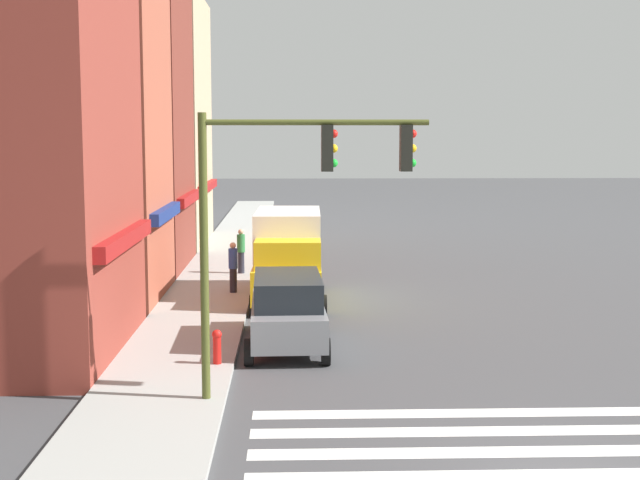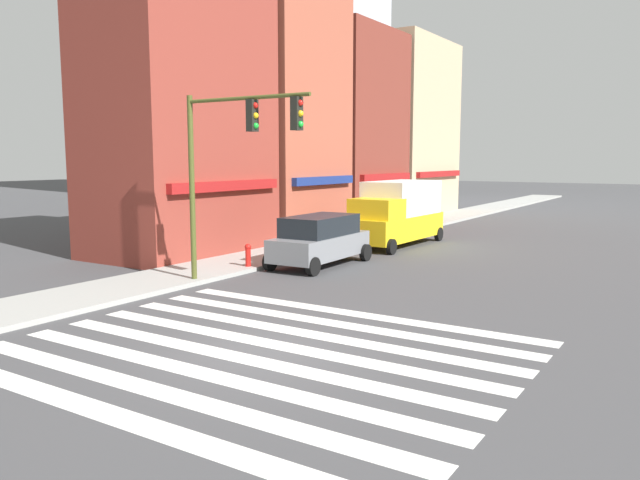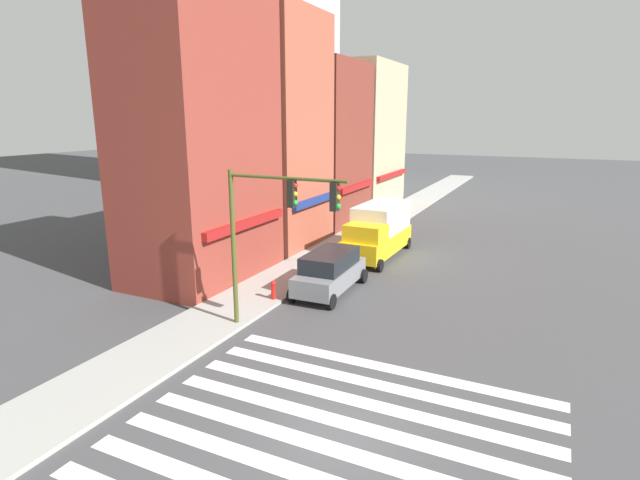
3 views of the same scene
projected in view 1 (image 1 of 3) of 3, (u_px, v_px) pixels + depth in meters
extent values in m
cube|color=silver|center=(566.00, 475.00, 14.91)|extent=(0.56, 10.80, 0.01)
cube|color=silver|center=(547.00, 451.00, 16.02)|extent=(0.56, 10.80, 0.01)
cube|color=silver|center=(530.00, 431.00, 17.14)|extent=(0.56, 10.80, 0.01)
cube|color=silver|center=(516.00, 412.00, 18.26)|extent=(0.56, 10.80, 0.01)
cube|color=maroon|center=(14.00, 41.00, 22.19)|extent=(7.57, 5.00, 15.96)
cube|color=maroon|center=(126.00, 239.00, 22.86)|extent=(6.44, 0.30, 0.40)
cube|color=#9E4C38|center=(84.00, 93.00, 29.70)|extent=(6.30, 5.00, 14.09)
cube|color=navy|center=(166.00, 213.00, 30.27)|extent=(5.36, 0.30, 0.40)
cube|color=maroon|center=(124.00, 127.00, 36.85)|extent=(7.22, 5.00, 11.90)
cube|color=maroon|center=(189.00, 198.00, 37.28)|extent=(6.13, 0.30, 0.40)
cube|color=tan|center=(155.00, 122.00, 45.20)|extent=(8.82, 5.00, 12.54)
cube|color=maroon|center=(208.00, 186.00, 45.67)|extent=(7.50, 0.30, 0.40)
cylinder|color=#474C1E|center=(204.00, 262.00, 18.42)|extent=(0.18, 0.18, 6.12)
cylinder|color=#474C1E|center=(316.00, 122.00, 18.15)|extent=(0.12, 4.63, 0.12)
cube|color=black|center=(327.00, 148.00, 18.22)|extent=(0.32, 0.24, 0.95)
sphere|color=red|center=(334.00, 134.00, 18.19)|extent=(0.18, 0.18, 0.18)
sphere|color=#EAAD14|center=(334.00, 148.00, 18.23)|extent=(0.18, 0.18, 0.18)
sphere|color=green|center=(334.00, 163.00, 18.26)|extent=(0.18, 0.18, 0.18)
cube|color=black|center=(406.00, 148.00, 18.28)|extent=(0.32, 0.24, 0.95)
sphere|color=red|center=(412.00, 134.00, 18.25)|extent=(0.18, 0.18, 0.18)
sphere|color=#EAAD14|center=(412.00, 148.00, 18.28)|extent=(0.18, 0.18, 0.18)
sphere|color=green|center=(412.00, 163.00, 18.32)|extent=(0.18, 0.18, 0.18)
cube|color=slate|center=(288.00, 319.00, 23.82)|extent=(4.75, 2.03, 0.85)
cube|color=black|center=(287.00, 289.00, 23.72)|extent=(3.34, 1.84, 0.75)
cylinder|color=black|center=(249.00, 352.00, 21.91)|extent=(0.68, 0.22, 0.68)
cylinder|color=black|center=(326.00, 352.00, 21.97)|extent=(0.68, 0.22, 0.68)
cylinder|color=black|center=(255.00, 320.00, 25.76)|extent=(0.68, 0.22, 0.68)
cylinder|color=black|center=(321.00, 319.00, 25.83)|extent=(0.68, 0.22, 0.68)
cube|color=yellow|center=(288.00, 275.00, 30.44)|extent=(6.25, 2.33, 1.10)
cube|color=silver|center=(288.00, 234.00, 30.89)|extent=(4.39, 2.29, 1.60)
cube|color=yellow|center=(288.00, 254.00, 28.35)|extent=(1.78, 2.13, 0.90)
cylinder|color=black|center=(253.00, 306.00, 27.80)|extent=(0.68, 0.22, 0.68)
cylinder|color=black|center=(323.00, 306.00, 27.87)|extent=(0.68, 0.22, 0.68)
cylinder|color=black|center=(259.00, 278.00, 33.14)|extent=(0.68, 0.22, 0.68)
cylinder|color=black|center=(318.00, 278.00, 33.21)|extent=(0.68, 0.22, 0.68)
cylinder|color=#23232D|center=(233.00, 280.00, 31.22)|extent=(0.26, 0.26, 0.85)
cylinder|color=#2D4C9E|center=(233.00, 259.00, 31.13)|extent=(0.32, 0.32, 0.70)
sphere|color=tan|center=(233.00, 245.00, 31.07)|extent=(0.22, 0.22, 0.22)
cylinder|color=#23232D|center=(241.00, 263.00, 35.53)|extent=(0.26, 0.26, 0.85)
cylinder|color=#2D7A3D|center=(241.00, 243.00, 35.44)|extent=(0.32, 0.32, 0.70)
sphere|color=tan|center=(241.00, 232.00, 35.38)|extent=(0.22, 0.22, 0.22)
cylinder|color=red|center=(217.00, 351.00, 21.53)|extent=(0.20, 0.20, 0.65)
sphere|color=red|center=(217.00, 334.00, 21.48)|extent=(0.24, 0.24, 0.24)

